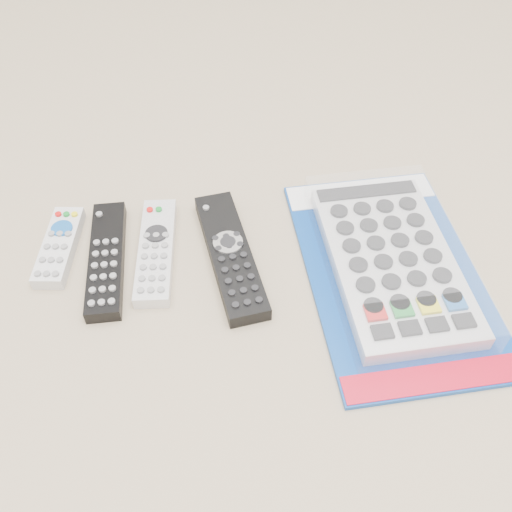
{
  "coord_description": "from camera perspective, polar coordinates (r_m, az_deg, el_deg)",
  "views": [
    {
      "loc": [
        -0.01,
        -0.48,
        0.57
      ],
      "look_at": [
        0.04,
        0.01,
        0.01
      ],
      "focal_mm": 40.0,
      "sensor_mm": 36.0,
      "label": 1
    }
  ],
  "objects": [
    {
      "name": "remote_small_grey",
      "position": [
        0.81,
        -19.09,
        0.93
      ],
      "size": [
        0.06,
        0.14,
        0.02
      ],
      "rotation": [
        0.0,
        0.0,
        -0.13
      ],
      "color": "silver",
      "rests_on": "ground"
    },
    {
      "name": "jumbo_remote_packaged",
      "position": [
        0.75,
        13.49,
        -0.38
      ],
      "size": [
        0.23,
        0.37,
        0.05
      ],
      "rotation": [
        0.0,
        0.0,
        0.04
      ],
      "color": "navy",
      "rests_on": "ground"
    },
    {
      "name": "remote_large_black",
      "position": [
        0.75,
        -2.58,
        0.13
      ],
      "size": [
        0.08,
        0.22,
        0.02
      ],
      "rotation": [
        0.0,
        0.0,
        0.15
      ],
      "color": "black",
      "rests_on": "ground"
    },
    {
      "name": "remote_slim_black",
      "position": [
        0.77,
        -14.72,
        -0.29
      ],
      "size": [
        0.04,
        0.19,
        0.02
      ],
      "rotation": [
        0.0,
        0.0,
        0.0
      ],
      "color": "black",
      "rests_on": "ground"
    },
    {
      "name": "remote_silver_dvd",
      "position": [
        0.77,
        -9.96,
        0.53
      ],
      "size": [
        0.06,
        0.18,
        0.02
      ],
      "rotation": [
        0.0,
        0.0,
        -0.07
      ],
      "color": "silver",
      "rests_on": "ground"
    }
  ]
}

